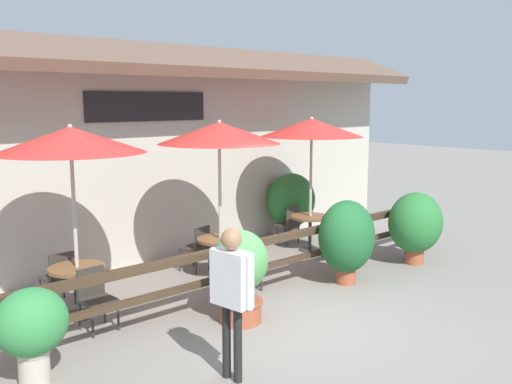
% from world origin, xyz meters
% --- Properties ---
extents(ground_plane, '(60.00, 60.00, 0.00)m').
position_xyz_m(ground_plane, '(0.00, 0.00, 0.00)').
color(ground_plane, gray).
extents(building_facade, '(14.28, 1.49, 4.23)m').
position_xyz_m(building_facade, '(0.00, 4.10, 2.17)').
color(building_facade, '#BCB7A8').
rests_on(building_facade, ground).
extents(patio_railing, '(10.40, 0.14, 0.95)m').
position_xyz_m(patio_railing, '(0.00, 1.05, 0.70)').
color(patio_railing, '#3D2D1E').
rests_on(patio_railing, ground).
extents(patio_umbrella_near, '(2.10, 2.10, 2.79)m').
position_xyz_m(patio_umbrella_near, '(-2.22, 2.23, 2.56)').
color(patio_umbrella_near, '#B7B2A8').
rests_on(patio_umbrella_near, ground).
extents(dining_table_near, '(0.81, 0.81, 0.74)m').
position_xyz_m(dining_table_near, '(-2.22, 2.23, 0.59)').
color(dining_table_near, brown).
rests_on(dining_table_near, ground).
extents(chair_near_streetside, '(0.43, 0.43, 0.84)m').
position_xyz_m(chair_near_streetside, '(-2.25, 1.61, 0.47)').
color(chair_near_streetside, '#332D28').
rests_on(chair_near_streetside, ground).
extents(chair_near_wallside, '(0.44, 0.44, 0.84)m').
position_xyz_m(chair_near_wallside, '(-2.24, 2.84, 0.47)').
color(chair_near_wallside, '#332D28').
rests_on(chair_near_wallside, ground).
extents(patio_umbrella_middle, '(2.10, 2.10, 2.79)m').
position_xyz_m(patio_umbrella_middle, '(0.41, 2.20, 2.56)').
color(patio_umbrella_middle, '#B7B2A8').
rests_on(patio_umbrella_middle, ground).
extents(dining_table_middle, '(0.81, 0.81, 0.74)m').
position_xyz_m(dining_table_middle, '(0.41, 2.20, 0.59)').
color(dining_table_middle, brown).
rests_on(dining_table_middle, ground).
extents(chair_middle_streetside, '(0.49, 0.49, 0.84)m').
position_xyz_m(chair_middle_streetside, '(0.37, 1.54, 0.47)').
color(chair_middle_streetside, '#332D28').
rests_on(chair_middle_streetside, ground).
extents(chair_middle_wallside, '(0.51, 0.51, 0.84)m').
position_xyz_m(chair_middle_wallside, '(0.39, 2.86, 0.47)').
color(chair_middle_wallside, '#332D28').
rests_on(chair_middle_wallside, ground).
extents(patio_umbrella_far, '(2.10, 2.10, 2.79)m').
position_xyz_m(patio_umbrella_far, '(3.01, 2.47, 2.56)').
color(patio_umbrella_far, '#B7B2A8').
rests_on(patio_umbrella_far, ground).
extents(dining_table_far, '(0.81, 0.81, 0.74)m').
position_xyz_m(dining_table_far, '(3.01, 2.47, 0.59)').
color(dining_table_far, brown).
rests_on(dining_table_far, ground).
extents(chair_far_streetside, '(0.43, 0.43, 0.84)m').
position_xyz_m(chair_far_streetside, '(2.99, 1.80, 0.47)').
color(chair_far_streetside, '#332D28').
rests_on(chair_far_streetside, ground).
extents(chair_far_wallside, '(0.43, 0.43, 0.84)m').
position_xyz_m(chair_far_wallside, '(3.06, 3.14, 0.47)').
color(chair_far_wallside, '#332D28').
rests_on(chair_far_wallside, ground).
extents(potted_plant_broad_leaf, '(0.80, 0.72, 1.10)m').
position_xyz_m(potted_plant_broad_leaf, '(-3.49, 0.62, 0.67)').
color(potted_plant_broad_leaf, '#B7AD99').
rests_on(potted_plant_broad_leaf, ground).
extents(potted_plant_tall_tropical, '(1.02, 0.92, 1.45)m').
position_xyz_m(potted_plant_tall_tropical, '(1.85, 0.57, 0.80)').
color(potted_plant_tall_tropical, '#9E4C33').
rests_on(potted_plant_tall_tropical, ground).
extents(potted_plant_small_flowering, '(0.82, 0.74, 1.33)m').
position_xyz_m(potted_plant_small_flowering, '(-0.62, 0.46, 0.75)').
color(potted_plant_small_flowering, '#9E4C33').
rests_on(potted_plant_small_flowering, ground).
extents(potted_plant_entrance_palm, '(1.10, 0.99, 1.38)m').
position_xyz_m(potted_plant_entrance_palm, '(3.79, 0.46, 0.78)').
color(potted_plant_entrance_palm, '#9E4C33').
rests_on(potted_plant_entrance_palm, ground).
extents(potted_plant_corner_fern, '(1.15, 1.04, 1.48)m').
position_xyz_m(potted_plant_corner_fern, '(3.55, 3.55, 0.85)').
color(potted_plant_corner_fern, '#564C47').
rests_on(potted_plant_corner_fern, ground).
extents(pedestrian, '(0.27, 0.61, 1.74)m').
position_xyz_m(pedestrian, '(-1.79, -0.76, 1.12)').
color(pedestrian, black).
rests_on(pedestrian, ground).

